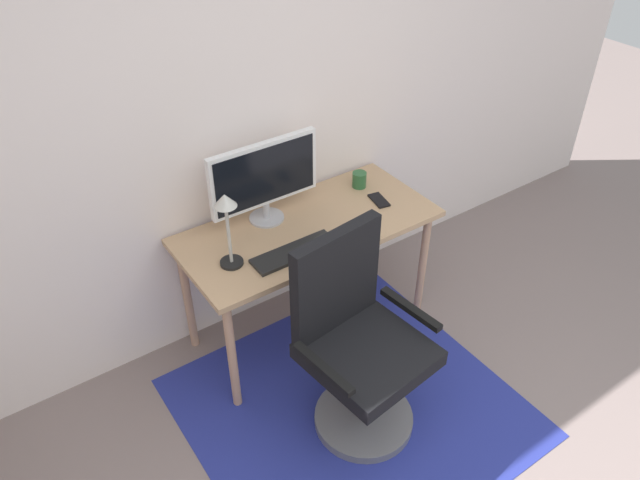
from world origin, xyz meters
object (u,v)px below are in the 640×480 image
coffee_cup (359,180)px  desk_lamp (227,216)px  computer_mouse (352,230)px  keyboard (295,252)px  cell_phone (379,200)px  monitor (264,177)px  desk (308,237)px  office_chair (357,350)px

coffee_cup → desk_lamp: (-0.91, -0.20, 0.22)m
computer_mouse → keyboard: bearing=176.7°
cell_phone → desk_lamp: size_ratio=0.36×
monitor → keyboard: 0.41m
desk → computer_mouse: bearing=-51.4°
computer_mouse → desk_lamp: desk_lamp is taller
office_chair → coffee_cup: bearing=45.9°
monitor → keyboard: bearing=-96.9°
desk_lamp → office_chair: (0.31, -0.58, -0.53)m
computer_mouse → desk_lamp: size_ratio=0.27×
keyboard → coffee_cup: 0.70m
desk → office_chair: (-0.16, -0.63, -0.18)m
desk → keyboard: size_ratio=3.09×
coffee_cup → cell_phone: bearing=-90.9°
desk_lamp → office_chair: size_ratio=0.37×
desk → keyboard: keyboard is taller
desk → desk_lamp: desk_lamp is taller
computer_mouse → office_chair: office_chair is taller
keyboard → office_chair: bearing=-86.8°
keyboard → cell_phone: (0.62, 0.13, -0.00)m
computer_mouse → cell_phone: size_ratio=0.74×
monitor → coffee_cup: size_ratio=6.76×
monitor → desk_lamp: (-0.32, -0.22, 0.02)m
desk_lamp → computer_mouse: bearing=-11.2°
desk → coffee_cup: coffee_cup is taller
office_chair → monitor: bearing=82.4°
coffee_cup → desk_lamp: desk_lamp is taller
monitor → cell_phone: bearing=-18.9°
cell_phone → office_chair: office_chair is taller
computer_mouse → coffee_cup: size_ratio=1.19×
computer_mouse → coffee_cup: coffee_cup is taller
keyboard → office_chair: 0.55m
computer_mouse → desk_lamp: bearing=168.8°
desk → office_chair: 0.68m
keyboard → computer_mouse: (0.33, -0.02, 0.01)m
desk → office_chair: office_chair is taller
computer_mouse → cell_phone: (0.29, 0.15, -0.01)m
monitor → office_chair: monitor is taller
computer_mouse → office_chair: 0.61m
coffee_cup → cell_phone: coffee_cup is taller
coffee_cup → desk_lamp: 0.96m
computer_mouse → office_chair: bearing=-123.6°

